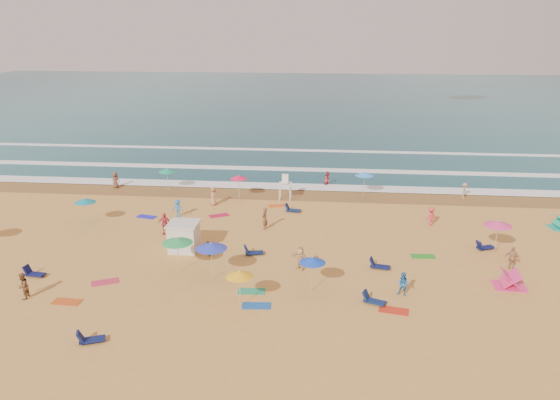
{
  "coord_description": "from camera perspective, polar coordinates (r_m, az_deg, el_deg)",
  "views": [
    {
      "loc": [
        5.9,
        -38.36,
        15.8
      ],
      "look_at": [
        1.53,
        6.0,
        1.5
      ],
      "focal_mm": 35.0,
      "sensor_mm": 36.0,
      "label": 1
    }
  ],
  "objects": [
    {
      "name": "cabana",
      "position": [
        40.65,
        -10.0,
        -3.85
      ],
      "size": [
        2.0,
        2.0,
        2.0
      ],
      "primitive_type": "cube",
      "color": "silver",
      "rests_on": "ground"
    },
    {
      "name": "ground",
      "position": [
        41.9,
        -2.9,
        -4.39
      ],
      "size": [
        220.0,
        220.0,
        0.0
      ],
      "primitive_type": "plane",
      "color": "gold",
      "rests_on": "ground"
    },
    {
      "name": "beach_umbrellas",
      "position": [
        39.49,
        -4.71,
        -2.43
      ],
      "size": [
        54.72,
        29.19,
        0.81
      ],
      "color": "blue",
      "rests_on": "ground"
    },
    {
      "name": "beachgoers",
      "position": [
        44.14,
        -3.81,
        -2.11
      ],
      "size": [
        44.46,
        27.25,
        2.1
      ],
      "color": "tan",
      "rests_on": "ground"
    },
    {
      "name": "popup_tents",
      "position": [
        43.81,
        25.53,
        -4.34
      ],
      "size": [
        9.58,
        13.06,
        1.2
      ],
      "color": "#F3367F",
      "rests_on": "ground"
    },
    {
      "name": "ocean",
      "position": [
        123.52,
        2.89,
        10.41
      ],
      "size": [
        220.0,
        140.0,
        0.18
      ],
      "primitive_type": "cube",
      "color": "#0C4756",
      "rests_on": "ground"
    },
    {
      "name": "towels",
      "position": [
        39.83,
        -0.34,
        -5.56
      ],
      "size": [
        38.29,
        20.54,
        0.03
      ],
      "color": "#C74C18",
      "rests_on": "ground"
    },
    {
      "name": "cabana_roof",
      "position": [
        40.28,
        -10.08,
        -2.45
      ],
      "size": [
        2.2,
        2.2,
        0.12
      ],
      "primitive_type": "cube",
      "color": "silver",
      "rests_on": "cabana"
    },
    {
      "name": "loungers",
      "position": [
        37.65,
        4.13,
        -6.79
      ],
      "size": [
        37.74,
        22.78,
        0.34
      ],
      "color": "#0E1248",
      "rests_on": "ground"
    },
    {
      "name": "surf_foam",
      "position": [
        61.99,
        -0.02,
        3.12
      ],
      "size": [
        200.0,
        18.7,
        0.05
      ],
      "color": "white",
      "rests_on": "ground"
    },
    {
      "name": "lifeguard_stand",
      "position": [
        51.62,
        0.54,
        1.18
      ],
      "size": [
        1.2,
        1.2,
        2.1
      ],
      "primitive_type": null,
      "color": "white",
      "rests_on": "ground"
    },
    {
      "name": "wet_sand",
      "position": [
        53.58,
        -0.95,
        0.64
      ],
      "size": [
        220.0,
        220.0,
        0.0
      ],
      "primitive_type": "plane",
      "color": "olive",
      "rests_on": "ground"
    },
    {
      "name": "bicycle",
      "position": [
        40.11,
        -7.45,
        -4.8
      ],
      "size": [
        1.21,
        1.99,
        0.99
      ],
      "primitive_type": "imported",
      "rotation": [
        0.0,
        0.0,
        0.32
      ],
      "color": "black",
      "rests_on": "ground"
    }
  ]
}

